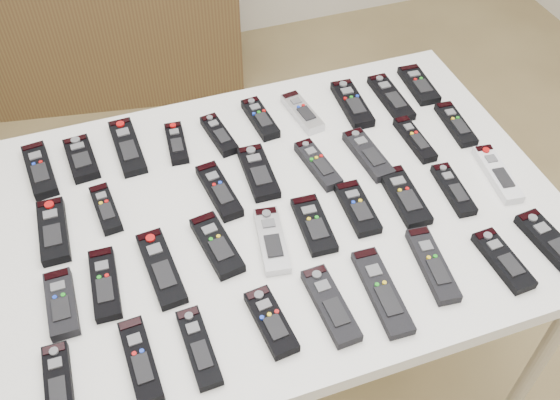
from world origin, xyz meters
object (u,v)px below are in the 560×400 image
object	(u,v)px
remote_28	(58,383)
remote_18	(61,304)
remote_5	(260,119)
remote_16	(415,139)
remote_22	(272,240)
remote_6	(302,113)
remote_25	(404,196)
remote_10	(53,231)
remote_3	(176,143)
remote_29	(140,360)
remote_0	(40,170)
remote_36	(553,246)
remote_27	(497,174)
remote_11	(106,209)
remote_24	(357,208)
remote_8	(391,98)
remote_33	(382,292)
remote_20	(161,268)
remote_19	(105,284)
remote_30	(199,347)
remote_2	(127,147)
remote_9	(419,85)
remote_31	(271,322)
remote_12	(219,191)
remote_34	(432,265)
remote_1	(81,159)
remote_13	(258,172)
remote_14	(318,165)
remote_7	(352,104)
remote_23	(314,225)
table	(280,223)
remote_4	(219,135)
remote_21	(217,245)
remote_35	(503,260)

from	to	relation	value
remote_28	remote_18	bearing A→B (deg)	83.24
remote_5	remote_16	bearing A→B (deg)	-35.72
remote_22	remote_6	bearing A→B (deg)	69.63
remote_25	remote_10	bearing A→B (deg)	171.15
remote_3	remote_29	bearing A→B (deg)	-104.31
remote_0	remote_5	bearing A→B (deg)	-4.96
remote_36	remote_27	bearing A→B (deg)	82.87
remote_11	remote_24	distance (m)	0.56
remote_8	remote_33	world-z (taller)	same
remote_27	remote_20	bearing A→B (deg)	-172.30
remote_19	remote_30	size ratio (longest dim) A/B	1.01
remote_0	remote_24	distance (m)	0.75
remote_2	remote_9	bearing A→B (deg)	-2.98
remote_2	remote_6	distance (m)	0.45
remote_28	remote_31	world-z (taller)	remote_31
remote_27	remote_12	bearing A→B (deg)	172.82
remote_25	remote_34	world-z (taller)	remote_34
remote_1	remote_18	world-z (taller)	same
remote_9	remote_30	size ratio (longest dim) A/B	0.94
remote_13	remote_14	bearing A→B (deg)	-6.70
remote_27	remote_33	bearing A→B (deg)	-145.08
remote_7	remote_18	xyz separation A→B (m)	(-0.79, -0.38, 0.00)
remote_20	remote_23	distance (m)	0.34
table	remote_20	size ratio (longest dim) A/B	6.38
remote_36	remote_1	bearing A→B (deg)	141.57
remote_30	remote_34	xyz separation A→B (m)	(0.50, 0.03, 0.00)
remote_16	remote_22	world-z (taller)	remote_16
remote_24	remote_2	bearing A→B (deg)	142.37
remote_6	remote_18	bearing A→B (deg)	-156.65
remote_9	remote_31	world-z (taller)	remote_31
remote_19	remote_27	size ratio (longest dim) A/B	0.94
remote_31	remote_18	bearing A→B (deg)	149.38
remote_34	remote_5	bearing A→B (deg)	115.03
remote_20	remote_3	bearing A→B (deg)	68.06
table	remote_3	distance (m)	0.33
remote_1	remote_12	xyz separation A→B (m)	(0.28, -0.21, 0.00)
remote_11	remote_29	distance (m)	0.40
remote_3	remote_9	world-z (taller)	remote_9
remote_31	remote_22	bearing A→B (deg)	65.25
remote_6	remote_4	bearing A→B (deg)	175.28
table	remote_21	bearing A→B (deg)	-156.71
remote_18	remote_30	world-z (taller)	remote_18
remote_13	remote_25	bearing A→B (deg)	-29.89
remote_12	remote_25	xyz separation A→B (m)	(0.39, -0.15, -0.00)
remote_8	remote_24	distance (m)	0.42
remote_10	remote_12	size ratio (longest dim) A/B	1.00
remote_35	remote_31	bearing A→B (deg)	174.97
remote_20	remote_30	size ratio (longest dim) A/B	1.16
table	remote_1	distance (m)	0.50
remote_31	remote_33	world-z (taller)	remote_31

